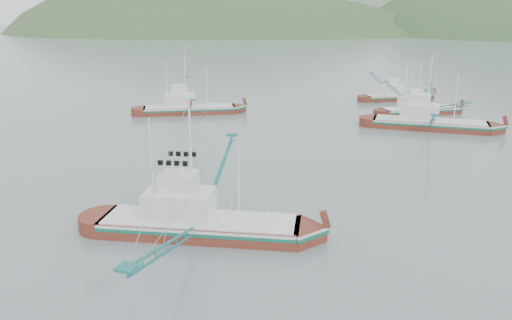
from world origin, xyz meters
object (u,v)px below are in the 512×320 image
(bg_boat_right, at_px, (428,118))
(bg_boat_left, at_px, (188,100))
(bg_boat_far, at_px, (420,102))
(bg_boat_extra, at_px, (398,89))
(main_boat, at_px, (197,210))

(bg_boat_right, bearing_deg, bg_boat_left, 179.61)
(bg_boat_far, xyz_separation_m, bg_boat_right, (1.58, -10.20, -0.41))
(bg_boat_far, bearing_deg, bg_boat_right, -116.09)
(bg_boat_far, distance_m, bg_boat_left, 35.11)
(bg_boat_left, distance_m, bg_boat_extra, 37.54)
(bg_boat_far, distance_m, bg_boat_extra, 13.20)
(main_boat, xyz_separation_m, bg_boat_far, (12.18, 50.43, 0.05))
(main_boat, relative_size, bg_boat_left, 1.06)
(bg_boat_left, bearing_deg, bg_boat_extra, 10.30)
(main_boat, relative_size, bg_boat_far, 1.26)
(main_boat, relative_size, bg_boat_extra, 1.25)
(bg_boat_far, height_order, bg_boat_right, bg_boat_right)
(bg_boat_left, bearing_deg, bg_boat_right, -27.26)
(bg_boat_far, bearing_deg, main_boat, -138.45)
(bg_boat_right, distance_m, bg_boat_extra, 23.43)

